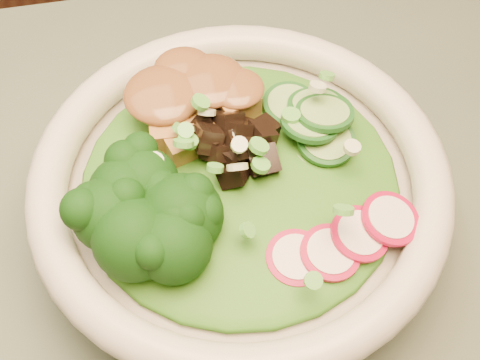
{
  "coord_description": "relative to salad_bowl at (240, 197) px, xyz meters",
  "views": [
    {
      "loc": [
        0.01,
        -0.12,
        1.18
      ],
      "look_at": [
        0.06,
        0.12,
        0.81
      ],
      "focal_mm": 50.0,
      "sensor_mm": 36.0,
      "label": 1
    }
  ],
  "objects": [
    {
      "name": "salad_bowl",
      "position": [
        0.0,
        0.0,
        0.0
      ],
      "size": [
        0.28,
        0.28,
        0.08
      ],
      "rotation": [
        0.0,
        0.0,
        0.26
      ],
      "color": "silver",
      "rests_on": "dining_table"
    },
    {
      "name": "broccoli_florets",
      "position": [
        -0.06,
        -0.03,
        0.04
      ],
      "size": [
        0.1,
        0.09,
        0.05
      ],
      "primitive_type": null,
      "rotation": [
        0.0,
        0.0,
        0.26
      ],
      "color": "black",
      "rests_on": "salad_bowl"
    },
    {
      "name": "lettuce_bed",
      "position": [
        0.0,
        0.0,
        0.02
      ],
      "size": [
        0.21,
        0.21,
        0.03
      ],
      "primitive_type": "ellipsoid",
      "color": "#2F6114",
      "rests_on": "salad_bowl"
    },
    {
      "name": "peanut_sauce",
      "position": [
        -0.03,
        0.06,
        0.05
      ],
      "size": [
        0.07,
        0.06,
        0.02
      ],
      "primitive_type": "ellipsoid",
      "color": "brown",
      "rests_on": "tofu_cubes"
    },
    {
      "name": "radish_slices",
      "position": [
        0.03,
        -0.06,
        0.03
      ],
      "size": [
        0.12,
        0.07,
        0.02
      ],
      "primitive_type": null,
      "rotation": [
        0.0,
        0.0,
        0.26
      ],
      "color": "#A50C36",
      "rests_on": "salad_bowl"
    },
    {
      "name": "mushroom_heap",
      "position": [
        -0.01,
        0.01,
        0.04
      ],
      "size": [
        0.09,
        0.09,
        0.04
      ],
      "primitive_type": null,
      "rotation": [
        0.0,
        0.0,
        0.26
      ],
      "color": "black",
      "rests_on": "salad_bowl"
    },
    {
      "name": "cucumber_slices",
      "position": [
        0.06,
        0.03,
        0.03
      ],
      "size": [
        0.09,
        0.09,
        0.04
      ],
      "primitive_type": null,
      "rotation": [
        0.0,
        0.0,
        0.26
      ],
      "color": "#9BCD72",
      "rests_on": "salad_bowl"
    },
    {
      "name": "tofu_cubes",
      "position": [
        -0.03,
        0.06,
        0.03
      ],
      "size": [
        0.11,
        0.09,
        0.04
      ],
      "primitive_type": null,
      "rotation": [
        0.0,
        0.0,
        0.26
      ],
      "color": "olive",
      "rests_on": "salad_bowl"
    },
    {
      "name": "scallion_garnish",
      "position": [
        0.0,
        0.0,
        0.05
      ],
      "size": [
        0.2,
        0.2,
        0.03
      ],
      "primitive_type": null,
      "color": "#5ABC42",
      "rests_on": "salad_bowl"
    }
  ]
}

